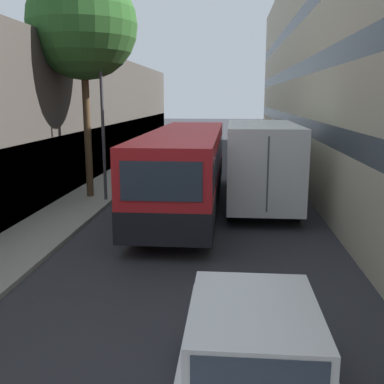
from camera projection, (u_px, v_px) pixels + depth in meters
ground_plane at (201, 214)px, 15.99m from camera, size 150.00×150.00×0.00m
sidewalk_left at (73, 210)px, 16.37m from camera, size 2.13×60.00×0.13m
building_left_shopfront at (9, 130)px, 15.96m from camera, size 2.40×60.00×6.46m
building_right_apartment at (368, 46)px, 14.36m from camera, size 2.40×60.00×11.45m
car_hatchback at (253, 361)px, 5.77m from camera, size 1.87×4.00×1.48m
bus at (186, 167)px, 16.73m from camera, size 2.50×11.88×2.88m
box_truck at (260, 160)px, 17.52m from camera, size 2.47×8.48×3.15m
panel_van at (174, 145)px, 28.75m from camera, size 1.85×4.64×1.93m
street_lamp at (101, 85)px, 16.87m from camera, size 0.36×0.80×6.28m
street_tree_left at (82, 24)px, 17.07m from camera, size 4.18×4.18×8.79m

